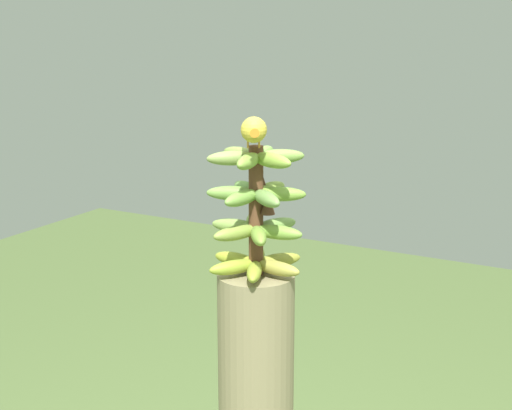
{
  "coord_description": "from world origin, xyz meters",
  "views": [
    {
      "loc": [
        0.85,
        -1.55,
        1.79
      ],
      "look_at": [
        0.0,
        0.0,
        1.36
      ],
      "focal_mm": 51.95,
      "sensor_mm": 36.0,
      "label": 1
    }
  ],
  "objects": [
    {
      "name": "perched_bird",
      "position": [
        0.02,
        -0.05,
        1.55
      ],
      "size": [
        0.12,
        0.19,
        0.08
      ],
      "color": "#C68933",
      "rests_on": "banana_bunch"
    },
    {
      "name": "banana_bunch",
      "position": [
        0.0,
        0.0,
        1.34
      ],
      "size": [
        0.26,
        0.25,
        0.33
      ],
      "color": "brown",
      "rests_on": "banana_tree"
    }
  ]
}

